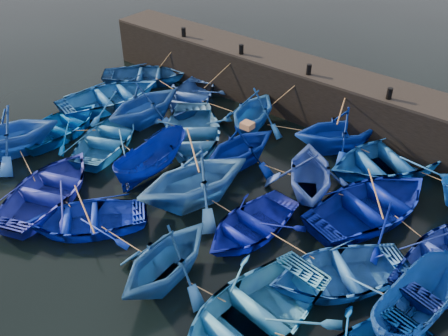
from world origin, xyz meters
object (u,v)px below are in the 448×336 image
Objects in this scene: boat_20 at (5,132)px; boat_0 at (145,75)px; wooden_crate at (247,125)px; boat_8 at (192,133)px; boat_13 at (61,126)px.

boat_0 is at bearing 118.33° from boat_20.
boat_20 is 10.75m from wooden_crate.
boat_0 is 9.12m from boat_20.
wooden_crate is (3.13, 0.02, 1.57)m from boat_8.
boat_8 is (6.52, -3.24, 0.09)m from boat_0.
boat_0 is 7.28m from boat_8.
boat_0 is at bearing -87.39° from boat_13.
boat_0 is 1.04× the size of boat_20.
wooden_crate is at bearing 57.08° from boat_20.
boat_20 reaches higher than boat_8.
wooden_crate reaches higher than boat_13.
boat_20 is (0.69, -9.07, 0.70)m from boat_0.
boat_13 is at bearing 169.31° from boat_8.
boat_13 is 9.37m from wooden_crate.
boat_8 reaches higher than boat_13.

